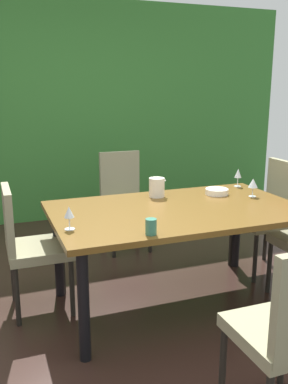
{
  "coord_description": "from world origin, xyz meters",
  "views": [
    {
      "loc": [
        -0.97,
        -2.55,
        1.62
      ],
      "look_at": [
        0.12,
        0.37,
        0.85
      ],
      "focal_mm": 40.0,
      "sensor_mm": 36.0,
      "label": 1
    }
  ],
  "objects_px": {
    "chair_left_far": "(28,242)",
    "pitcher_left": "(157,187)",
    "dining_table": "(177,218)",
    "chair_head_far": "(123,195)",
    "wine_glass_right": "(69,213)",
    "chair_right_far": "(271,211)",
    "wine_glass_west": "(238,174)",
    "cup_corner": "(151,227)",
    "wine_glass_rear": "(253,184)",
    "serving_bowl_near_shelf": "(217,192)"
  },
  "relations": [
    {
      "from": "dining_table",
      "to": "serving_bowl_near_shelf",
      "type": "xyz_separation_m",
      "value": [
        0.48,
        0.26,
        0.1
      ]
    },
    {
      "from": "serving_bowl_near_shelf",
      "to": "pitcher_left",
      "type": "distance_m",
      "value": 0.5
    },
    {
      "from": "chair_left_far",
      "to": "wine_glass_west",
      "type": "relative_size",
      "value": 5.9
    },
    {
      "from": "chair_right_far",
      "to": "wine_glass_west",
      "type": "height_order",
      "value": "chair_right_far"
    },
    {
      "from": "chair_head_far",
      "to": "wine_glass_west",
      "type": "xyz_separation_m",
      "value": [
        0.78,
        -0.87,
        0.33
      ]
    },
    {
      "from": "wine_glass_west",
      "to": "cup_corner",
      "type": "relative_size",
      "value": 1.63
    },
    {
      "from": "wine_glass_rear",
      "to": "wine_glass_right",
      "type": "height_order",
      "value": "same"
    },
    {
      "from": "chair_right_far",
      "to": "cup_corner",
      "type": "distance_m",
      "value": 1.64
    },
    {
      "from": "chair_right_far",
      "to": "pitcher_left",
      "type": "bearing_deg",
      "value": 85.91
    },
    {
      "from": "cup_corner",
      "to": "wine_glass_west",
      "type": "bearing_deg",
      "value": 37.52
    },
    {
      "from": "wine_glass_west",
      "to": "wine_glass_right",
      "type": "distance_m",
      "value": 1.74
    },
    {
      "from": "dining_table",
      "to": "wine_glass_west",
      "type": "xyz_separation_m",
      "value": [
        0.79,
        0.44,
        0.19
      ]
    },
    {
      "from": "dining_table",
      "to": "chair_head_far",
      "type": "relative_size",
      "value": 1.86
    },
    {
      "from": "wine_glass_west",
      "to": "pitcher_left",
      "type": "height_order",
      "value": "wine_glass_west"
    },
    {
      "from": "chair_head_far",
      "to": "wine_glass_rear",
      "type": "relative_size",
      "value": 6.59
    },
    {
      "from": "pitcher_left",
      "to": "chair_right_far",
      "type": "bearing_deg",
      "value": -4.09
    },
    {
      "from": "serving_bowl_near_shelf",
      "to": "chair_left_far",
      "type": "bearing_deg",
      "value": 178.98
    },
    {
      "from": "chair_head_far",
      "to": "chair_left_far",
      "type": "relative_size",
      "value": 1.03
    },
    {
      "from": "pitcher_left",
      "to": "wine_glass_right",
      "type": "bearing_deg",
      "value": -145.46
    },
    {
      "from": "dining_table",
      "to": "pitcher_left",
      "type": "xyz_separation_m",
      "value": [
        -0.01,
        0.36,
        0.16
      ]
    },
    {
      "from": "chair_right_far",
      "to": "chair_left_far",
      "type": "bearing_deg",
      "value": 90.0
    },
    {
      "from": "chair_right_far",
      "to": "serving_bowl_near_shelf",
      "type": "distance_m",
      "value": 0.62
    },
    {
      "from": "chair_right_far",
      "to": "wine_glass_west",
      "type": "distance_m",
      "value": 0.44
    },
    {
      "from": "wine_glass_west",
      "to": "wine_glass_right",
      "type": "relative_size",
      "value": 1.08
    },
    {
      "from": "serving_bowl_near_shelf",
      "to": "pitcher_left",
      "type": "bearing_deg",
      "value": 168.12
    },
    {
      "from": "chair_left_far",
      "to": "cup_corner",
      "type": "distance_m",
      "value": 1.03
    },
    {
      "from": "chair_right_far",
      "to": "wine_glass_right",
      "type": "xyz_separation_m",
      "value": [
        -1.87,
        -0.48,
        0.31
      ]
    },
    {
      "from": "dining_table",
      "to": "pitcher_left",
      "type": "bearing_deg",
      "value": 92.19
    },
    {
      "from": "dining_table",
      "to": "wine_glass_right",
      "type": "bearing_deg",
      "value": -166.59
    },
    {
      "from": "pitcher_left",
      "to": "chair_head_far",
      "type": "bearing_deg",
      "value": 88.79
    },
    {
      "from": "chair_right_far",
      "to": "wine_glass_west",
      "type": "relative_size",
      "value": 6.2
    },
    {
      "from": "wine_glass_rear",
      "to": "cup_corner",
      "type": "height_order",
      "value": "wine_glass_rear"
    },
    {
      "from": "dining_table",
      "to": "chair_left_far",
      "type": "height_order",
      "value": "chair_left_far"
    },
    {
      "from": "wine_glass_west",
      "to": "pitcher_left",
      "type": "distance_m",
      "value": 0.81
    },
    {
      "from": "wine_glass_rear",
      "to": "chair_right_far",
      "type": "bearing_deg",
      "value": 29.37
    },
    {
      "from": "wine_glass_right",
      "to": "pitcher_left",
      "type": "bearing_deg",
      "value": 34.54
    },
    {
      "from": "chair_left_far",
      "to": "wine_glass_west",
      "type": "height_order",
      "value": "chair_left_far"
    },
    {
      "from": "chair_head_far",
      "to": "wine_glass_rear",
      "type": "xyz_separation_m",
      "value": [
        0.7,
        -1.21,
        0.32
      ]
    },
    {
      "from": "chair_right_far",
      "to": "wine_glass_right",
      "type": "bearing_deg",
      "value": 104.46
    },
    {
      "from": "chair_right_far",
      "to": "pitcher_left",
      "type": "height_order",
      "value": "chair_right_far"
    },
    {
      "from": "chair_left_far",
      "to": "pitcher_left",
      "type": "bearing_deg",
      "value": 94.22
    },
    {
      "from": "dining_table",
      "to": "chair_head_far",
      "type": "xyz_separation_m",
      "value": [
        0.01,
        1.31,
        -0.13
      ]
    },
    {
      "from": "serving_bowl_near_shelf",
      "to": "wine_glass_rear",
      "type": "bearing_deg",
      "value": -35.67
    },
    {
      "from": "chair_left_far",
      "to": "chair_right_far",
      "type": "height_order",
      "value": "chair_right_far"
    },
    {
      "from": "chair_right_far",
      "to": "cup_corner",
      "type": "relative_size",
      "value": 10.13
    },
    {
      "from": "dining_table",
      "to": "cup_corner",
      "type": "bearing_deg",
      "value": -130.04
    },
    {
      "from": "chair_head_far",
      "to": "wine_glass_right",
      "type": "distance_m",
      "value": 1.75
    },
    {
      "from": "cup_corner",
      "to": "dining_table",
      "type": "bearing_deg",
      "value": 49.96
    },
    {
      "from": "dining_table",
      "to": "cup_corner",
      "type": "relative_size",
      "value": 18.57
    },
    {
      "from": "wine_glass_rear",
      "to": "serving_bowl_near_shelf",
      "type": "relative_size",
      "value": 0.79
    }
  ]
}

